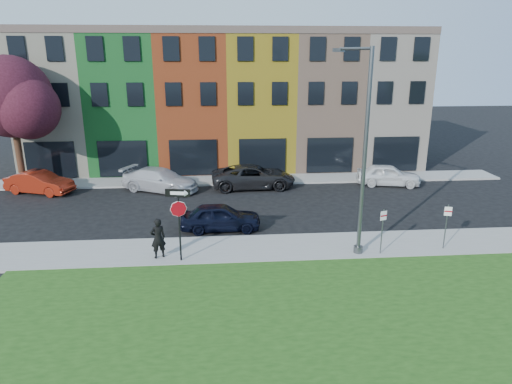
{
  "coord_description": "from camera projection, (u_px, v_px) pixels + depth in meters",
  "views": [
    {
      "loc": [
        -3.09,
        -16.31,
        8.7
      ],
      "look_at": [
        -1.45,
        4.0,
        2.49
      ],
      "focal_mm": 32.0,
      "sensor_mm": 36.0,
      "label": 1
    }
  ],
  "objects": [
    {
      "name": "parking_sign_b",
      "position": [
        447.0,
        221.0,
        20.57
      ],
      "size": [
        0.31,
        0.13,
        2.1
      ],
      "rotation": [
        0.0,
        0.0,
        -0.31
      ],
      "color": "#4C4F51",
      "rests_on": "sidewalk_near"
    },
    {
      "name": "rowhouse_block",
      "position": [
        226.0,
        101.0,
        36.88
      ],
      "size": [
        30.0,
        10.12,
        10.0
      ],
      "color": "beige",
      "rests_on": "ground"
    },
    {
      "name": "sidewalk_near",
      "position": [
        331.0,
        246.0,
        21.33
      ],
      "size": [
        40.0,
        3.0,
        0.12
      ],
      "primitive_type": "cube",
      "color": "gray",
      "rests_on": "ground"
    },
    {
      "name": "parked_car_red",
      "position": [
        39.0,
        182.0,
        29.4
      ],
      "size": [
        4.21,
        5.3,
        1.44
      ],
      "primitive_type": "imported",
      "rotation": [
        0.0,
        0.0,
        1.24
      ],
      "color": "maroon",
      "rests_on": "ground"
    },
    {
      "name": "parked_car_silver",
      "position": [
        160.0,
        180.0,
        29.92
      ],
      "size": [
        5.95,
        6.71,
        1.49
      ],
      "primitive_type": "imported",
      "rotation": [
        0.0,
        0.0,
        1.15
      ],
      "color": "#B9B9BE",
      "rests_on": "ground"
    },
    {
      "name": "stop_sign",
      "position": [
        179.0,
        211.0,
        19.07
      ],
      "size": [
        1.04,
        0.22,
        3.22
      ],
      "rotation": [
        0.0,
        0.0,
        -0.17
      ],
      "color": "black",
      "rests_on": "sidewalk_near"
    },
    {
      "name": "parked_car_white",
      "position": [
        388.0,
        175.0,
        31.21
      ],
      "size": [
        3.52,
        4.99,
        1.45
      ],
      "primitive_type": "imported",
      "rotation": [
        0.0,
        0.0,
        1.35
      ],
      "color": "white",
      "rests_on": "ground"
    },
    {
      "name": "street_lamp",
      "position": [
        362.0,
        154.0,
        19.38
      ],
      "size": [
        1.27,
        2.42,
        8.87
      ],
      "rotation": [
        0.0,
        0.0,
        0.42
      ],
      "color": "#4C4F51",
      "rests_on": "sidewalk_near"
    },
    {
      "name": "ground",
      "position": [
        300.0,
        279.0,
        18.33
      ],
      "size": [
        120.0,
        120.0,
        0.0
      ],
      "primitive_type": "plane",
      "color": "black",
      "rests_on": "ground"
    },
    {
      "name": "tree_purple",
      "position": [
        13.0,
        99.0,
        28.94
      ],
      "size": [
        6.19,
        5.42,
        8.53
      ],
      "color": "black",
      "rests_on": "sidewalk_far"
    },
    {
      "name": "parking_sign_a",
      "position": [
        383.0,
        226.0,
        20.05
      ],
      "size": [
        0.31,
        0.14,
        2.09
      ],
      "rotation": [
        0.0,
        0.0,
        0.33
      ],
      "color": "#4C4F51",
      "rests_on": "sidewalk_near"
    },
    {
      "name": "parked_car_dark",
      "position": [
        253.0,
        176.0,
        30.62
      ],
      "size": [
        2.97,
        5.76,
        1.55
      ],
      "primitive_type": "imported",
      "rotation": [
        0.0,
        0.0,
        1.61
      ],
      "color": "black",
      "rests_on": "ground"
    },
    {
      "name": "sedan_near",
      "position": [
        220.0,
        217.0,
        23.28
      ],
      "size": [
        1.66,
        4.09,
        1.39
      ],
      "primitive_type": "imported",
      "rotation": [
        0.0,
        0.0,
        1.57
      ],
      "color": "black",
      "rests_on": "ground"
    },
    {
      "name": "sidewalk_far",
      "position": [
        222.0,
        180.0,
        32.38
      ],
      "size": [
        40.0,
        2.4,
        0.12
      ],
      "primitive_type": "cube",
      "color": "gray",
      "rests_on": "ground"
    },
    {
      "name": "man",
      "position": [
        158.0,
        238.0,
        19.76
      ],
      "size": [
        0.96,
        0.89,
        1.81
      ],
      "primitive_type": "imported",
      "rotation": [
        0.0,
        0.0,
        3.53
      ],
      "color": "black",
      "rests_on": "sidewalk_near"
    }
  ]
}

